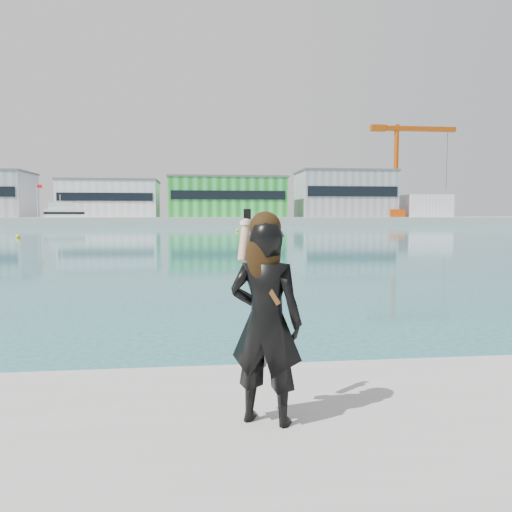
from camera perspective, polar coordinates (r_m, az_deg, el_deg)
The scene contains 13 objects.
ground at distance 5.34m, azimuth -8.79°, elevation -23.79°, with size 500.00×500.00×0.00m, color #165C69.
far_quay at distance 134.70m, azimuth -6.80°, elevation 4.02°, with size 320.00×40.00×2.00m, color #9E9E99.
warehouse_white at distance 134.59m, azimuth -16.29°, elevation 6.31°, with size 24.48×15.35×9.50m.
warehouse_green at distance 132.99m, azimuth -3.36°, elevation 6.73°, with size 30.60×16.36×10.50m.
warehouse_grey_right at distance 138.63m, azimuth 10.07°, elevation 7.00°, with size 25.50×15.35×12.50m.
ancillary_shed at distance 144.59m, azimuth 18.69°, elevation 5.43°, with size 12.00×10.00×6.00m, color silver.
dock_crane at distance 137.90m, azimuth 16.17°, elevation 9.73°, with size 23.00×4.00×24.00m.
flagpole_left at distance 131.40m, azimuth -23.69°, elevation 6.05°, with size 1.28×0.16×8.00m.
flagpole_right at distance 127.65m, azimuth 3.20°, elevation 6.49°, with size 1.28×0.16×8.00m.
motor_yacht at distance 122.79m, azimuth -20.83°, elevation 4.15°, with size 15.91×7.59×7.16m.
buoy_near at distance 77.95m, azimuth -2.14°, elevation 2.83°, with size 0.50×0.50×0.50m, color yellow.
buoy_extra at distance 61.55m, azimuth -25.55°, elevation 1.88°, with size 0.50×0.50×0.50m, color yellow.
woman at distance 4.17m, azimuth 1.10°, elevation -6.87°, with size 0.73×0.62×1.80m.
Camera 1 is at (0.20, -4.69, 2.54)m, focal length 35.00 mm.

